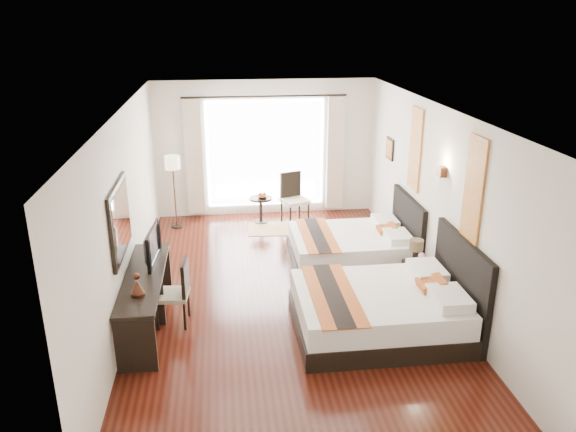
{
  "coord_description": "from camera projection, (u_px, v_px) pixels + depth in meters",
  "views": [
    {
      "loc": [
        -0.89,
        -7.56,
        4.03
      ],
      "look_at": [
        0.05,
        0.22,
        1.19
      ],
      "focal_mm": 35.0,
      "sensor_mm": 36.0,
      "label": 1
    }
  ],
  "objects": [
    {
      "name": "wall_desk",
      "position": [
        127.0,
        214.0,
        7.8
      ],
      "size": [
        0.01,
        7.5,
        2.8
      ],
      "primitive_type": "cube",
      "color": "silver",
      "rests_on": "floor"
    },
    {
      "name": "bed_near",
      "position": [
        385.0,
        308.0,
        7.46
      ],
      "size": [
        2.25,
        1.76,
        1.27
      ],
      "color": "black",
      "rests_on": "floor"
    },
    {
      "name": "console_desk",
      "position": [
        146.0,
        300.0,
        7.57
      ],
      "size": [
        0.5,
        2.2,
        0.76
      ],
      "primitive_type": "cube",
      "color": "black",
      "rests_on": "floor"
    },
    {
      "name": "wall_window",
      "position": [
        265.0,
        149.0,
        11.55
      ],
      "size": [
        4.5,
        0.01,
        2.8
      ],
      "primitive_type": "cube",
      "color": "silver",
      "rests_on": "floor"
    },
    {
      "name": "wall_sconce",
      "position": [
        442.0,
        172.0,
        7.93
      ],
      "size": [
        0.1,
        0.14,
        0.14
      ],
      "primitive_type": "cube",
      "color": "#412317",
      "rests_on": "wall_headboard"
    },
    {
      "name": "art_panel_near",
      "position": [
        474.0,
        189.0,
        7.03
      ],
      "size": [
        0.03,
        0.5,
        1.35
      ],
      "primitive_type": "cube",
      "color": "#8F3E14",
      "rests_on": "wall_headboard"
    },
    {
      "name": "art_panel_far",
      "position": [
        415.0,
        149.0,
        9.09
      ],
      "size": [
        0.03,
        0.5,
        1.35
      ],
      "primitive_type": "cube",
      "color": "#8F3E14",
      "rests_on": "wall_headboard"
    },
    {
      "name": "window_glass",
      "position": [
        265.0,
        154.0,
        11.57
      ],
      "size": [
        2.4,
        0.02,
        2.2
      ],
      "primitive_type": "cube",
      "color": "white",
      "rests_on": "wall_window"
    },
    {
      "name": "vase",
      "position": [
        421.0,
        263.0,
        8.26
      ],
      "size": [
        0.18,
        0.18,
        0.14
      ],
      "primitive_type": "imported",
      "rotation": [
        0.0,
        0.0,
        -0.41
      ],
      "color": "black",
      "rests_on": "nightstand"
    },
    {
      "name": "ceiling",
      "position": [
        286.0,
        111.0,
        7.58
      ],
      "size": [
        4.5,
        7.5,
        0.02
      ],
      "primitive_type": "cube",
      "color": "white",
      "rests_on": "wall_headboard"
    },
    {
      "name": "bed_far",
      "position": [
        355.0,
        246.0,
        9.55
      ],
      "size": [
        2.03,
        1.58,
        1.14
      ],
      "color": "black",
      "rests_on": "floor"
    },
    {
      "name": "sheer_curtain",
      "position": [
        266.0,
        154.0,
        11.51
      ],
      "size": [
        2.3,
        0.02,
        2.1
      ],
      "primitive_type": "cube",
      "color": "white",
      "rests_on": "wall_window"
    },
    {
      "name": "wall_headboard",
      "position": [
        437.0,
        202.0,
        8.31
      ],
      "size": [
        0.01,
        7.5,
        2.8
      ],
      "primitive_type": "cube",
      "color": "silver",
      "rests_on": "floor"
    },
    {
      "name": "fruit_bowl",
      "position": [
        262.0,
        197.0,
        11.25
      ],
      "size": [
        0.24,
        0.24,
        0.05
      ],
      "primitive_type": "imported",
      "rotation": [
        0.0,
        0.0,
        0.07
      ],
      "color": "#442F18",
      "rests_on": "side_table"
    },
    {
      "name": "television",
      "position": [
        148.0,
        245.0,
        7.78
      ],
      "size": [
        0.18,
        0.86,
        0.49
      ],
      "primitive_type": "imported",
      "rotation": [
        0.0,
        0.0,
        1.49
      ],
      "color": "black",
      "rests_on": "console_desk"
    },
    {
      "name": "drape_left",
      "position": [
        194.0,
        158.0,
        11.32
      ],
      "size": [
        0.35,
        0.14,
        2.35
      ],
      "primitive_type": "cube",
      "color": "#C2B197",
      "rests_on": "floor"
    },
    {
      "name": "jute_rug",
      "position": [
        276.0,
        229.0,
        11.12
      ],
      "size": [
        1.18,
        0.84,
        0.01
      ],
      "primitive_type": "cube",
      "rotation": [
        0.0,
        0.0,
        -0.08
      ],
      "color": "tan",
      "rests_on": "floor"
    },
    {
      "name": "desk_chair",
      "position": [
        174.0,
        305.0,
        7.66
      ],
      "size": [
        0.47,
        0.47,
        0.93
      ],
      "rotation": [
        0.0,
        0.0,
        3.05
      ],
      "color": "beige",
      "rests_on": "floor"
    },
    {
      "name": "floor_lamp",
      "position": [
        173.0,
        168.0,
        10.82
      ],
      "size": [
        0.29,
        0.29,
        1.46
      ],
      "color": "black",
      "rests_on": "floor"
    },
    {
      "name": "wall_entry",
      "position": [
        341.0,
        357.0,
        4.56
      ],
      "size": [
        4.5,
        0.01,
        2.8
      ],
      "primitive_type": "cube",
      "color": "silver",
      "rests_on": "floor"
    },
    {
      "name": "mirror_glass",
      "position": [
        122.0,
        220.0,
        7.15
      ],
      "size": [
        0.01,
        1.12,
        0.82
      ],
      "primitive_type": "cube",
      "color": "white",
      "rests_on": "mirror_frame"
    },
    {
      "name": "bronze_figurine",
      "position": [
        137.0,
        285.0,
        6.87
      ],
      "size": [
        0.23,
        0.23,
        0.27
      ],
      "primitive_type": null,
      "rotation": [
        0.0,
        0.0,
        -0.42
      ],
      "color": "#412317",
      "rests_on": "console_desk"
    },
    {
      "name": "window_chair",
      "position": [
        294.0,
        208.0,
        11.34
      ],
      "size": [
        0.61,
        0.61,
        1.03
      ],
      "rotation": [
        0.0,
        0.0,
        -1.24
      ],
      "color": "beige",
      "rests_on": "floor"
    },
    {
      "name": "table_lamp",
      "position": [
        416.0,
        247.0,
        8.42
      ],
      "size": [
        0.21,
        0.21,
        0.34
      ],
      "color": "black",
      "rests_on": "nightstand"
    },
    {
      "name": "side_table",
      "position": [
        261.0,
        210.0,
        11.38
      ],
      "size": [
        0.46,
        0.46,
        0.53
      ],
      "primitive_type": "cylinder",
      "color": "black",
      "rests_on": "floor"
    },
    {
      "name": "floor",
      "position": [
        287.0,
        295.0,
        8.53
      ],
      "size": [
        4.5,
        7.5,
        0.01
      ],
      "primitive_type": "cube",
      "color": "#340E09",
      "rests_on": "ground"
    },
    {
      "name": "nightstand",
      "position": [
        419.0,
        279.0,
        8.48
      ],
      "size": [
        0.4,
        0.5,
        0.48
      ],
      "primitive_type": "cube",
      "color": "black",
      "rests_on": "floor"
    },
    {
      "name": "mirror_frame",
      "position": [
        120.0,
        220.0,
        7.14
      ],
      "size": [
        0.04,
        1.25,
        0.95
      ],
      "primitive_type": "cube",
      "color": "black",
      "rests_on": "wall_desk"
    },
    {
      "name": "drape_right",
      "position": [
        335.0,
        154.0,
        11.65
      ],
      "size": [
        0.35,
        0.14,
        2.35
      ],
      "primitive_type": "cube",
      "color": "#C2B197",
      "rests_on": "floor"
    }
  ]
}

